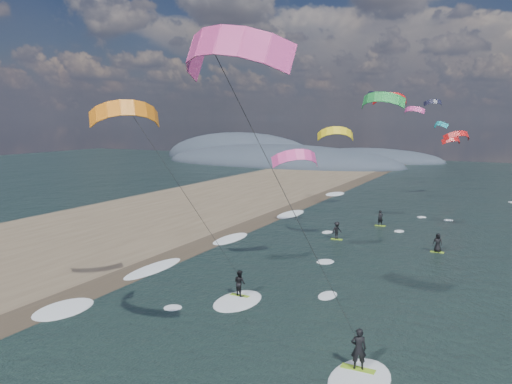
% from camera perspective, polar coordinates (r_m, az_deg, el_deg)
% --- Properties ---
extents(wet_sand_strip, '(3.00, 240.00, 0.00)m').
position_cam_1_polar(wet_sand_strip, '(36.17, -17.50, -10.27)').
color(wet_sand_strip, '#382D23').
rests_on(wet_sand_strip, ground).
extents(coastal_hills, '(80.00, 41.00, 15.00)m').
position_cam_1_polar(coastal_hills, '(135.27, 2.02, 3.56)').
color(coastal_hills, '#3D4756').
rests_on(coastal_hills, ground).
extents(kitesurfer_near_a, '(8.15, 8.94, 15.01)m').
position_cam_1_polar(kitesurfer_near_a, '(18.29, -1.76, 9.20)').
color(kitesurfer_near_a, '#88BE21').
rests_on(kitesurfer_near_a, ground).
extents(kitesurfer_near_b, '(6.93, 9.24, 13.02)m').
position_cam_1_polar(kitesurfer_near_b, '(28.69, -10.22, 2.21)').
color(kitesurfer_near_b, '#88BE21').
rests_on(kitesurfer_near_b, ground).
extents(far_kitesurfers, '(10.21, 9.06, 1.72)m').
position_cam_1_polar(far_kitesurfers, '(48.24, 13.32, -4.40)').
color(far_kitesurfers, '#88BE21').
rests_on(far_kitesurfers, ground).
extents(bg_kite_field, '(13.18, 70.52, 7.89)m').
position_cam_1_polar(bg_kite_field, '(68.59, 17.35, 8.17)').
color(bg_kite_field, red).
rests_on(bg_kite_field, ground).
extents(shoreline_surf, '(2.40, 79.40, 0.11)m').
position_cam_1_polar(shoreline_surf, '(38.77, -11.23, -8.78)').
color(shoreline_surf, white).
rests_on(shoreline_surf, ground).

